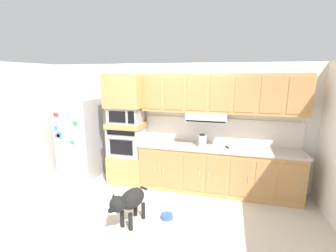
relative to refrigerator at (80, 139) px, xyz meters
name	(u,v)px	position (x,y,z in m)	size (l,w,h in m)	color
ground_plane	(159,203)	(2.04, -0.68, -0.88)	(9.60, 9.60, 0.00)	beige
back_kitchen_wall	(174,124)	(2.04, 0.43, 0.37)	(6.20, 0.12, 2.50)	silver
side_panel_left	(24,127)	(-0.76, -0.68, 0.37)	(0.12, 7.10, 2.50)	silver
refrigerator	(80,139)	(0.00, 0.00, 0.00)	(0.76, 0.73, 1.76)	#ADADB2
oven_base_cabinet	(128,167)	(1.11, 0.07, -0.58)	(0.74, 0.62, 0.60)	tan
built_in_oven	(127,141)	(1.11, 0.07, 0.02)	(0.70, 0.62, 0.60)	#A8AAAF
appliance_mid_shelf	(127,125)	(1.11, 0.07, 0.37)	(0.74, 0.62, 0.10)	tan
microwave	(126,115)	(1.11, 0.07, 0.58)	(0.64, 0.54, 0.32)	#A8AAAF
appliance_upper_cabinet	(125,90)	(1.11, 0.07, 1.08)	(0.74, 0.62, 0.68)	tan
lower_cabinet_run	(217,170)	(3.00, 0.07, -0.44)	(3.04, 0.63, 0.88)	tan
countertop_slab	(218,148)	(3.00, 0.07, 0.02)	(3.08, 0.64, 0.04)	#BCB2A3
backsplash_panel	(219,131)	(3.00, 0.36, 0.29)	(3.08, 0.02, 0.50)	silver
upper_cabinet_with_hood	(220,95)	(2.98, 0.19, 1.02)	(3.04, 0.48, 0.88)	tan
screwdriver	(228,147)	(3.18, 0.04, 0.05)	(0.17, 0.16, 0.03)	black
electric_kettle	(202,141)	(2.70, 0.02, 0.15)	(0.17, 0.17, 0.24)	#A8AAAF
dog	(129,201)	(1.78, -1.39, -0.47)	(0.40, 0.90, 0.63)	black
dog_food_bowl	(167,216)	(2.29, -1.06, -0.85)	(0.20, 0.20, 0.06)	#3359A5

